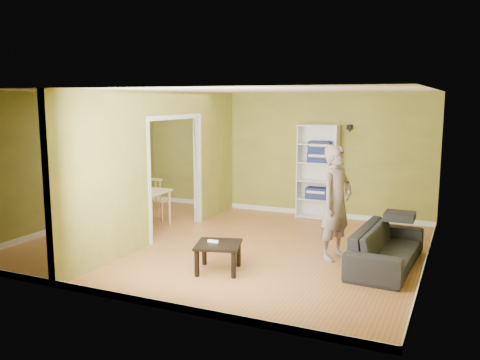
% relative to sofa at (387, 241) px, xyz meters
% --- Properties ---
extents(room_shell, '(6.50, 6.50, 6.50)m').
position_rel_sofa_xyz_m(room_shell, '(-2.70, 0.05, 0.92)').
color(room_shell, '#BC6A3E').
rests_on(room_shell, ground).
extents(partition, '(0.22, 5.50, 2.60)m').
position_rel_sofa_xyz_m(partition, '(-3.90, 0.05, 0.92)').
color(partition, '#A0993C').
rests_on(partition, ground).
extents(wall_speaker, '(0.10, 0.10, 0.10)m').
position_rel_sofa_xyz_m(wall_speaker, '(-1.20, 2.74, 1.52)').
color(wall_speaker, black).
rests_on(wall_speaker, room_shell).
extents(sofa, '(2.06, 0.98, 0.77)m').
position_rel_sofa_xyz_m(sofa, '(0.00, 0.00, 0.00)').
color(sofa, '#25252C').
rests_on(sofa, ground).
extents(person, '(0.92, 0.83, 2.08)m').
position_rel_sofa_xyz_m(person, '(-0.79, 0.05, 0.65)').
color(person, slate).
rests_on(person, ground).
extents(bookshelf, '(0.82, 0.36, 1.95)m').
position_rel_sofa_xyz_m(bookshelf, '(-1.80, 2.66, 0.59)').
color(bookshelf, white).
rests_on(bookshelf, ground).
extents(paper_box_navy_a, '(0.45, 0.29, 0.23)m').
position_rel_sofa_xyz_m(paper_box_navy_a, '(-1.79, 2.61, 0.14)').
color(paper_box_navy_a, navy).
rests_on(paper_box_navy_a, bookshelf).
extents(paper_box_navy_b, '(0.41, 0.27, 0.21)m').
position_rel_sofa_xyz_m(paper_box_navy_b, '(-1.79, 2.61, 0.89)').
color(paper_box_navy_b, navy).
rests_on(paper_box_navy_b, bookshelf).
extents(paper_box_navy_c, '(0.44, 0.29, 0.23)m').
position_rel_sofa_xyz_m(paper_box_navy_c, '(-1.76, 2.61, 1.13)').
color(paper_box_navy_c, navy).
rests_on(paper_box_navy_c, bookshelf).
extents(coffee_table, '(0.62, 0.62, 0.42)m').
position_rel_sofa_xyz_m(coffee_table, '(-2.17, -1.23, -0.03)').
color(coffee_table, black).
rests_on(coffee_table, ground).
extents(game_controller, '(0.16, 0.04, 0.03)m').
position_rel_sofa_xyz_m(game_controller, '(-2.27, -1.21, 0.05)').
color(game_controller, white).
rests_on(game_controller, coffee_table).
extents(dining_table, '(1.15, 0.77, 0.72)m').
position_rel_sofa_xyz_m(dining_table, '(-4.81, 0.49, 0.26)').
color(dining_table, '#C3BA82').
rests_on(dining_table, ground).
extents(chair_left, '(0.45, 0.45, 0.97)m').
position_rel_sofa_xyz_m(chair_left, '(-5.49, 0.54, 0.10)').
color(chair_left, '#D9B87D').
rests_on(chair_left, ground).
extents(chair_near, '(0.53, 0.53, 0.93)m').
position_rel_sofa_xyz_m(chair_near, '(-4.82, -0.04, 0.08)').
color(chair_near, tan).
rests_on(chair_near, ground).
extents(chair_far, '(0.42, 0.42, 0.89)m').
position_rel_sofa_xyz_m(chair_far, '(-4.68, 1.12, 0.06)').
color(chair_far, tan).
rests_on(chair_far, ground).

